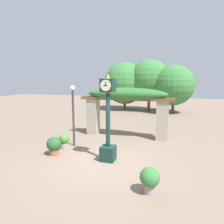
{
  "coord_description": "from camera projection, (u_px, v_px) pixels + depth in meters",
  "views": [
    {
      "loc": [
        2.63,
        -6.92,
        3.15
      ],
      "look_at": [
        0.16,
        0.68,
        1.86
      ],
      "focal_mm": 32.0,
      "sensor_mm": 36.0,
      "label": 1
    }
  ],
  "objects": [
    {
      "name": "ground_plane",
      "position": [
        103.0,
        161.0,
        7.8
      ],
      "size": [
        60.0,
        60.0,
        0.0
      ],
      "primitive_type": "plane",
      "color": "#7F6B5B"
    },
    {
      "name": "pergola",
      "position": [
        126.0,
        101.0,
        10.91
      ],
      "size": [
        5.13,
        1.2,
        2.74
      ],
      "color": "#A89E89",
      "rests_on": "ground"
    },
    {
      "name": "potted_plant_near_left",
      "position": [
        64.0,
        141.0,
        9.25
      ],
      "size": [
        0.48,
        0.48,
        0.68
      ],
      "color": "gray",
      "rests_on": "ground"
    },
    {
      "name": "tree_line",
      "position": [
        145.0,
        83.0,
        20.2
      ],
      "size": [
        9.06,
        4.82,
        5.23
      ],
      "color": "brown",
      "rests_on": "ground"
    },
    {
      "name": "pedestal_clock",
      "position": [
        108.0,
        124.0,
        7.69
      ],
      "size": [
        0.55,
        0.55,
        3.39
      ],
      "color": "#14332D",
      "rests_on": "ground"
    },
    {
      "name": "lamp_post",
      "position": [
        73.0,
        108.0,
        9.4
      ],
      "size": [
        0.24,
        0.24,
        2.9
      ],
      "color": "#333338",
      "rests_on": "ground"
    },
    {
      "name": "potted_plant_near_right",
      "position": [
        54.0,
        145.0,
        8.45
      ],
      "size": [
        0.61,
        0.61,
        0.77
      ],
      "color": "#9E563D",
      "rests_on": "ground"
    },
    {
      "name": "potted_plant_far_left",
      "position": [
        150.0,
        179.0,
        5.55
      ],
      "size": [
        0.57,
        0.57,
        0.76
      ],
      "color": "gray",
      "rests_on": "ground"
    }
  ]
}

